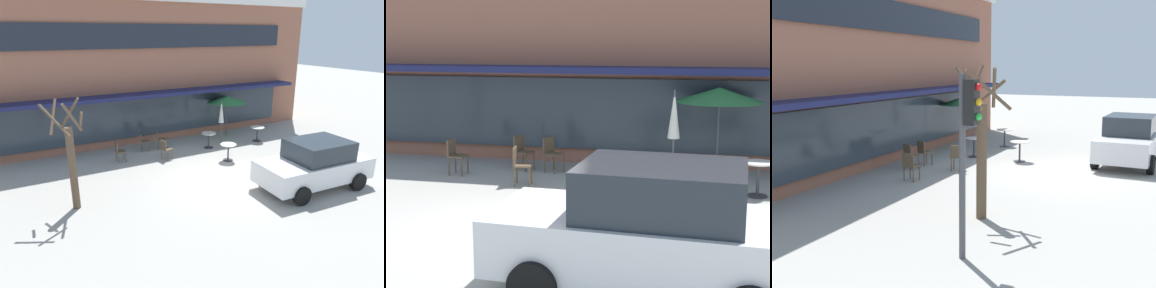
# 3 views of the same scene
# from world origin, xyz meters

# --- Properties ---
(ground_plane) EXTENTS (80.00, 80.00, 0.00)m
(ground_plane) POSITION_xyz_m (0.00, 0.00, 0.00)
(ground_plane) COLOR #9E9B93
(building_facade) EXTENTS (19.03, 9.10, 7.27)m
(building_facade) POSITION_xyz_m (0.00, 9.96, 3.63)
(building_facade) COLOR #935B47
(building_facade) RESTS_ON ground
(cafe_table_near_wall) EXTENTS (0.70, 0.70, 0.76)m
(cafe_table_near_wall) POSITION_xyz_m (1.70, 3.65, 0.52)
(cafe_table_near_wall) COLOR #333338
(cafe_table_near_wall) RESTS_ON ground
(cafe_table_streetside) EXTENTS (0.70, 0.70, 0.76)m
(cafe_table_streetside) POSITION_xyz_m (1.55, 1.74, 0.52)
(cafe_table_streetside) COLOR #333338
(cafe_table_streetside) RESTS_ON ground
(cafe_table_by_tree) EXTENTS (0.70, 0.70, 0.76)m
(cafe_table_by_tree) POSITION_xyz_m (4.46, 3.37, 0.52)
(cafe_table_by_tree) COLOR #333338
(cafe_table_by_tree) RESTS_ON ground
(patio_umbrella_green_folded) EXTENTS (0.28, 0.28, 2.20)m
(patio_umbrella_green_folded) POSITION_xyz_m (2.62, 3.99, 1.63)
(patio_umbrella_green_folded) COLOR #4C4C51
(patio_umbrella_green_folded) RESTS_ON ground
(patio_umbrella_cream_folded) EXTENTS (2.10, 2.10, 2.20)m
(patio_umbrella_cream_folded) POSITION_xyz_m (3.61, 4.97, 2.02)
(patio_umbrella_cream_folded) COLOR #4C4C51
(patio_umbrella_cream_folded) RESTS_ON ground
(cafe_chair_0) EXTENTS (0.42, 0.42, 0.89)m
(cafe_chair_0) POSITION_xyz_m (-2.72, 3.88, 0.53)
(cafe_chair_0) COLOR brown
(cafe_chair_0) RESTS_ON ground
(cafe_chair_1) EXTENTS (0.47, 0.47, 0.89)m
(cafe_chair_1) POSITION_xyz_m (-0.81, 3.19, 0.53)
(cafe_chair_1) COLOR brown
(cafe_chair_1) RESTS_ON ground
(cafe_chair_2) EXTENTS (0.53, 0.53, 0.89)m
(cafe_chair_2) POSITION_xyz_m (-0.46, 4.68, 0.53)
(cafe_chair_2) COLOR brown
(cafe_chair_2) RESTS_ON ground
(cafe_chair_3) EXTENTS (0.51, 0.51, 0.89)m
(cafe_chair_3) POSITION_xyz_m (-1.27, 4.76, 0.53)
(cafe_chair_3) COLOR brown
(cafe_chair_3) RESTS_ON ground
(parked_sedan) EXTENTS (4.29, 2.18, 1.76)m
(parked_sedan) POSITION_xyz_m (2.75, -1.97, 0.88)
(parked_sedan) COLOR silver
(parked_sedan) RESTS_ON ground
(street_tree) EXTENTS (1.21, 1.31, 3.55)m
(street_tree) POSITION_xyz_m (-5.18, 0.50, 1.66)
(street_tree) COLOR brown
(street_tree) RESTS_ON ground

